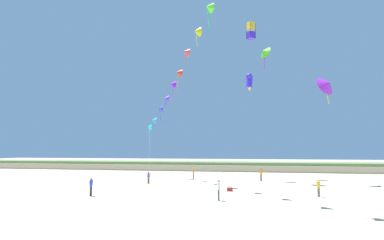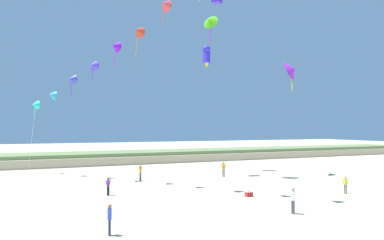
# 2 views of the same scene
# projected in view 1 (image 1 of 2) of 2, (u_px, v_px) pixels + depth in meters

# --- Properties ---
(ground_plane) EXTENTS (240.00, 240.00, 0.00)m
(ground_plane) POSITION_uv_depth(u_px,v_px,m) (178.00, 206.00, 22.70)
(ground_plane) COLOR beige
(dune_ridge) EXTENTS (120.00, 9.37, 1.76)m
(dune_ridge) POSITION_uv_depth(u_px,v_px,m) (226.00, 166.00, 62.66)
(dune_ridge) COLOR #BFAE8B
(dune_ridge) RESTS_ON ground
(person_near_left) EXTENTS (0.22, 0.57, 1.64)m
(person_near_left) POSITION_uv_depth(u_px,v_px,m) (91.00, 186.00, 27.53)
(person_near_left) COLOR #282D4C
(person_near_left) RESTS_ON ground
(person_near_right) EXTENTS (0.24, 0.61, 1.74)m
(person_near_right) POSITION_uv_depth(u_px,v_px,m) (219.00, 188.00, 25.06)
(person_near_right) COLOR #474C56
(person_near_right) RESTS_ON ground
(person_mid_center) EXTENTS (0.49, 0.32, 1.50)m
(person_mid_center) POSITION_uv_depth(u_px,v_px,m) (149.00, 177.00, 37.74)
(person_mid_center) COLOR black
(person_mid_center) RESTS_ON ground
(person_far_left) EXTENTS (0.49, 0.49, 1.75)m
(person_far_left) POSITION_uv_depth(u_px,v_px,m) (261.00, 174.00, 40.64)
(person_far_left) COLOR #726656
(person_far_left) RESTS_ON ground
(person_far_right) EXTENTS (0.26, 0.60, 1.72)m
(person_far_right) POSITION_uv_depth(u_px,v_px,m) (193.00, 172.00, 43.37)
(person_far_right) COLOR #474C56
(person_far_right) RESTS_ON ground
(person_far_center) EXTENTS (0.35, 0.50, 1.56)m
(person_far_center) POSITION_uv_depth(u_px,v_px,m) (318.00, 187.00, 26.97)
(person_far_center) COLOR #726656
(person_far_center) RESTS_ON ground
(kite_banner_string) EXTENTS (21.83, 35.17, 23.46)m
(kite_banner_string) POSITION_uv_depth(u_px,v_px,m) (183.00, 62.00, 39.43)
(kite_banner_string) COLOR #26E8D0
(large_kite_low_lead) EXTENTS (1.33, 1.49, 2.63)m
(large_kite_low_lead) POSITION_uv_depth(u_px,v_px,m) (249.00, 81.00, 43.91)
(large_kite_low_lead) COLOR #3B2AEC
(large_kite_mid_trail) EXTENTS (3.23, 3.14, 3.95)m
(large_kite_mid_trail) POSITION_uv_depth(u_px,v_px,m) (327.00, 84.00, 38.58)
(large_kite_mid_trail) COLOR #AE2ADF
(large_kite_high_solo) EXTENTS (2.36, 2.48, 4.11)m
(large_kite_high_solo) POSITION_uv_depth(u_px,v_px,m) (264.00, 52.00, 47.91)
(large_kite_high_solo) COLOR #57D919
(large_kite_outer_drift) EXTENTS (1.31, 1.31, 2.41)m
(large_kite_outer_drift) POSITION_uv_depth(u_px,v_px,m) (251.00, 31.00, 42.60)
(large_kite_outer_drift) COLOR #3E22D1
(beach_cooler) EXTENTS (0.58, 0.41, 0.46)m
(beach_cooler) POSITION_uv_depth(u_px,v_px,m) (230.00, 189.00, 30.77)
(beach_cooler) COLOR red
(beach_cooler) RESTS_ON ground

